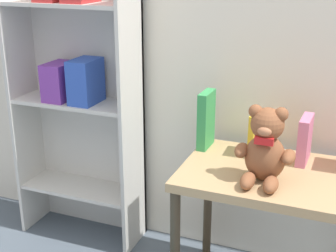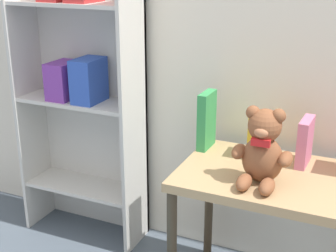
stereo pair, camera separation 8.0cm
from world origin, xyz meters
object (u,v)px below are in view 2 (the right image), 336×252
object	(u,v)px
teddy_bear	(262,150)
display_table	(267,193)
book_standing_yellow	(253,135)
bookshelf_side	(81,79)
book_standing_green	(207,120)
book_standing_pink	(305,142)

from	to	relation	value
teddy_bear	display_table	bearing A→B (deg)	81.98
display_table	book_standing_yellow	distance (m)	0.25
bookshelf_side	book_standing_green	bearing A→B (deg)	-4.78
display_table	book_standing_pink	distance (m)	0.26
book_standing_yellow	book_standing_green	bearing A→B (deg)	175.46
book_standing_green	book_standing_yellow	size ratio (longest dim) A/B	1.36
teddy_bear	book_standing_green	xyz separation A→B (m)	(-0.30, 0.24, -0.01)
teddy_bear	book_standing_green	bearing A→B (deg)	141.22
display_table	book_standing_pink	bearing A→B (deg)	54.12
teddy_bear	book_standing_green	world-z (taller)	teddy_bear
display_table	book_standing_pink	size ratio (longest dim) A/B	3.60
teddy_bear	book_standing_pink	world-z (taller)	teddy_bear
bookshelf_side	teddy_bear	xyz separation A→B (m)	(0.98, -0.30, -0.09)
book_standing_yellow	book_standing_pink	xyz separation A→B (m)	(0.21, 0.01, 0.00)
book_standing_green	bookshelf_side	bearing A→B (deg)	176.54
display_table	teddy_bear	world-z (taller)	teddy_bear
display_table	book_standing_green	world-z (taller)	book_standing_green
bookshelf_side	teddy_bear	distance (m)	1.03
bookshelf_side	book_standing_yellow	xyz separation A→B (m)	(0.88, -0.07, -0.13)
book_standing_green	book_standing_pink	distance (m)	0.42
bookshelf_side	book_standing_pink	distance (m)	1.10
teddy_bear	book_standing_pink	distance (m)	0.27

